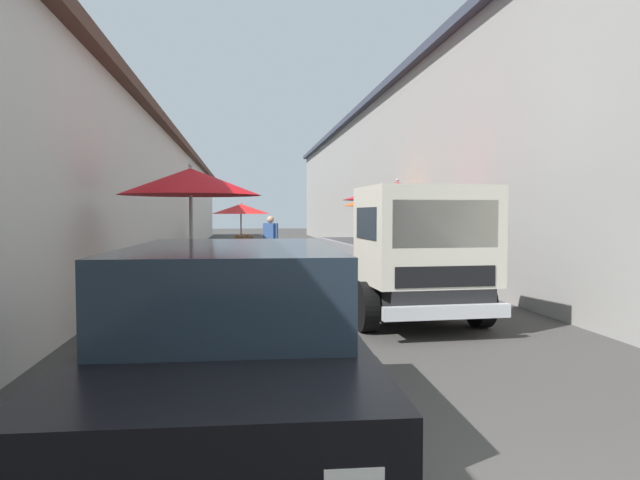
{
  "coord_description": "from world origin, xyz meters",
  "views": [
    {
      "loc": [
        -2.38,
        1.31,
        1.7
      ],
      "look_at": [
        7.07,
        -0.01,
        1.23
      ],
      "focal_mm": 30.92,
      "sensor_mm": 36.0,
      "label": 1
    }
  ],
  "objects": [
    {
      "name": "ground",
      "position": [
        13.5,
        0.0,
        0.0
      ],
      "size": [
        90.0,
        90.0,
        0.0
      ],
      "primitive_type": "plane",
      "color": "#3D3A38"
    },
    {
      "name": "building_left_whitewash",
      "position": [
        15.75,
        7.13,
        2.22
      ],
      "size": [
        49.8,
        7.5,
        4.41
      ],
      "color": "beige",
      "rests_on": "ground"
    },
    {
      "name": "building_right_concrete",
      "position": [
        15.75,
        -7.13,
        3.09
      ],
      "size": [
        49.8,
        7.5,
        6.15
      ],
      "color": "gray",
      "rests_on": "ground"
    },
    {
      "name": "fruit_stall_far_left",
      "position": [
        13.22,
        -2.66,
        1.82
      ],
      "size": [
        2.27,
        2.27,
        2.38
      ],
      "color": "#9E9EA3",
      "rests_on": "ground"
    },
    {
      "name": "fruit_stall_mid_lane",
      "position": [
        18.66,
        1.36,
        1.52
      ],
      "size": [
        2.18,
        2.18,
        2.12
      ],
      "color": "#9E9EA3",
      "rests_on": "ground"
    },
    {
      "name": "fruit_stall_far_right",
      "position": [
        6.35,
        2.13,
        1.85
      ],
      "size": [
        2.18,
        2.18,
        2.47
      ],
      "color": "#9E9EA3",
      "rests_on": "ground"
    },
    {
      "name": "fruit_stall_near_left",
      "position": [
        9.21,
        -2.03,
        1.83
      ],
      "size": [
        2.38,
        2.38,
        2.44
      ],
      "color": "#9E9EA3",
      "rests_on": "ground"
    },
    {
      "name": "hatchback_car",
      "position": [
        1.69,
        1.39,
        0.74
      ],
      "size": [
        3.97,
        2.04,
        1.45
      ],
      "color": "black",
      "rests_on": "ground"
    },
    {
      "name": "delivery_truck",
      "position": [
        5.98,
        -1.27,
        1.04
      ],
      "size": [
        4.98,
        2.12,
        2.08
      ],
      "color": "black",
      "rests_on": "ground"
    },
    {
      "name": "vendor_by_crates",
      "position": [
        14.58,
        0.47,
        0.92
      ],
      "size": [
        0.51,
        0.45,
        1.61
      ],
      "color": "#665B4C",
      "rests_on": "ground"
    },
    {
      "name": "plastic_stool",
      "position": [
        12.31,
        2.38,
        0.33
      ],
      "size": [
        0.3,
        0.3,
        0.43
      ],
      "color": "#194CB2",
      "rests_on": "ground"
    }
  ]
}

